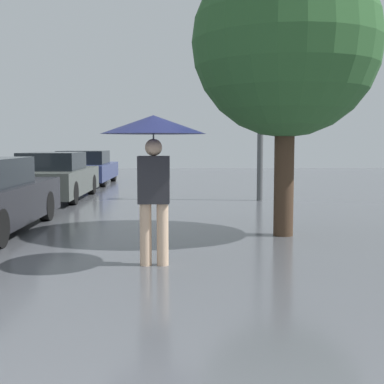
# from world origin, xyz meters

# --- Properties ---
(pedestrian) EXTENTS (1.27, 1.27, 1.83)m
(pedestrian) POSITION_xyz_m (-0.21, 4.87, 1.55)
(pedestrian) COLOR beige
(pedestrian) RESTS_ON ground_plane
(parked_car_third) EXTENTS (1.67, 4.32, 1.25)m
(parked_car_third) POSITION_xyz_m (-3.28, 12.64, 0.58)
(parked_car_third) COLOR #4C514C
(parked_car_third) RESTS_ON ground_plane
(parked_car_farthest) EXTENTS (1.89, 4.36, 1.22)m
(parked_car_farthest) POSITION_xyz_m (-3.44, 17.95, 0.58)
(parked_car_farthest) COLOR navy
(parked_car_farthest) RESTS_ON ground_plane
(tree) EXTENTS (2.98, 2.98, 4.57)m
(tree) POSITION_xyz_m (1.78, 6.96, 3.06)
(tree) COLOR #473323
(tree) RESTS_ON ground_plane
(street_lamp) EXTENTS (0.40, 0.40, 4.96)m
(street_lamp) POSITION_xyz_m (2.15, 12.25, 3.20)
(street_lamp) COLOR #515456
(street_lamp) RESTS_ON ground_plane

